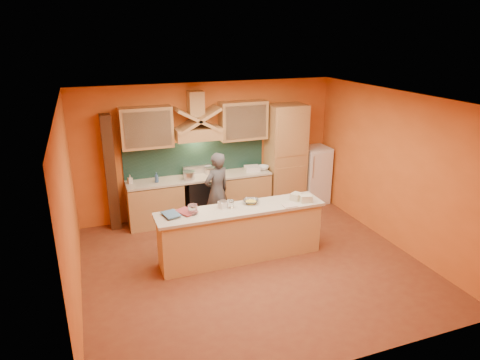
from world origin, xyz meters
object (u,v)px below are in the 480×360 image
object	(u,v)px
person	(217,192)
mixing_bowl	(251,201)
fridge	(314,175)
kitchen_scale	(223,205)
stove	(201,198)

from	to	relation	value
person	mixing_bowl	distance (m)	1.16
fridge	mixing_bowl	distance (m)	2.89
fridge	kitchen_scale	size ratio (longest dim) A/B	9.91
fridge	mixing_bowl	xyz separation A→B (m)	(-2.27, -1.77, 0.33)
kitchen_scale	mixing_bowl	xyz separation A→B (m)	(0.51, 0.02, -0.02)
fridge	mixing_bowl	size ratio (longest dim) A/B	4.89
fridge	person	bearing A→B (deg)	-165.57
stove	kitchen_scale	distance (m)	1.87
fridge	person	size ratio (longest dim) A/B	0.82
stove	person	world-z (taller)	person
person	stove	bearing A→B (deg)	-98.01
person	kitchen_scale	distance (m)	1.18
stove	person	size ratio (longest dim) A/B	0.57
stove	kitchen_scale	world-z (taller)	kitchen_scale
stove	kitchen_scale	xyz separation A→B (m)	(-0.08, -1.79, 0.55)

